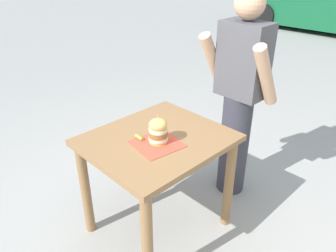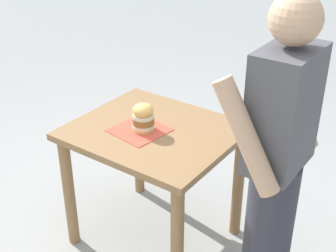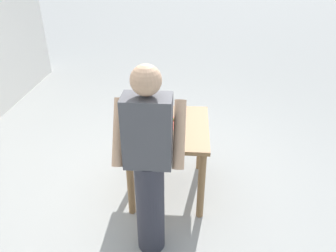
{
  "view_description": "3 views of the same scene",
  "coord_description": "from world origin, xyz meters",
  "px_view_note": "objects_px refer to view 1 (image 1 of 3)",
  "views": [
    {
      "loc": [
        1.41,
        -1.27,
        1.89
      ],
      "look_at": [
        0.0,
        0.1,
        0.85
      ],
      "focal_mm": 35.0,
      "sensor_mm": 36.0,
      "label": 1
    },
    {
      "loc": [
        1.88,
        1.43,
        2.07
      ],
      "look_at": [
        0.0,
        0.1,
        0.85
      ],
      "focal_mm": 50.0,
      "sensor_mm": 36.0,
      "label": 2
    },
    {
      "loc": [
        -0.21,
        2.84,
        2.39
      ],
      "look_at": [
        0.0,
        0.1,
        0.85
      ],
      "focal_mm": 35.0,
      "sensor_mm": 36.0,
      "label": 3
    }
  ],
  "objects_px": {
    "parked_car_mid_block": "(328,2)",
    "diner_across_table": "(239,97)",
    "pickle_spear": "(139,137)",
    "patio_table": "(158,157)",
    "sandwich": "(158,131)"
  },
  "relations": [
    {
      "from": "patio_table",
      "to": "sandwich",
      "type": "height_order",
      "value": "sandwich"
    },
    {
      "from": "pickle_spear",
      "to": "diner_across_table",
      "type": "bearing_deg",
      "value": 79.77
    },
    {
      "from": "patio_table",
      "to": "diner_across_table",
      "type": "xyz_separation_m",
      "value": [
        0.1,
        0.78,
        0.24
      ]
    },
    {
      "from": "parked_car_mid_block",
      "to": "patio_table",
      "type": "bearing_deg",
      "value": -74.94
    },
    {
      "from": "sandwich",
      "to": "patio_table",
      "type": "bearing_deg",
      "value": 143.94
    },
    {
      "from": "patio_table",
      "to": "pickle_spear",
      "type": "xyz_separation_m",
      "value": [
        -0.06,
        -0.1,
        0.17
      ]
    },
    {
      "from": "pickle_spear",
      "to": "parked_car_mid_block",
      "type": "height_order",
      "value": "parked_car_mid_block"
    },
    {
      "from": "diner_across_table",
      "to": "pickle_spear",
      "type": "bearing_deg",
      "value": -100.23
    },
    {
      "from": "pickle_spear",
      "to": "parked_car_mid_block",
      "type": "distance_m",
      "value": 8.41
    },
    {
      "from": "patio_table",
      "to": "sandwich",
      "type": "distance_m",
      "value": 0.25
    },
    {
      "from": "sandwich",
      "to": "parked_car_mid_block",
      "type": "xyz_separation_m",
      "value": [
        -2.21,
        8.07,
        -0.16
      ]
    },
    {
      "from": "patio_table",
      "to": "parked_car_mid_block",
      "type": "xyz_separation_m",
      "value": [
        -2.16,
        8.04,
        0.08
      ]
    },
    {
      "from": "pickle_spear",
      "to": "sandwich",
      "type": "bearing_deg",
      "value": 31.21
    },
    {
      "from": "parked_car_mid_block",
      "to": "diner_across_table",
      "type": "bearing_deg",
      "value": -72.69
    },
    {
      "from": "pickle_spear",
      "to": "patio_table",
      "type": "bearing_deg",
      "value": 58.75
    }
  ]
}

